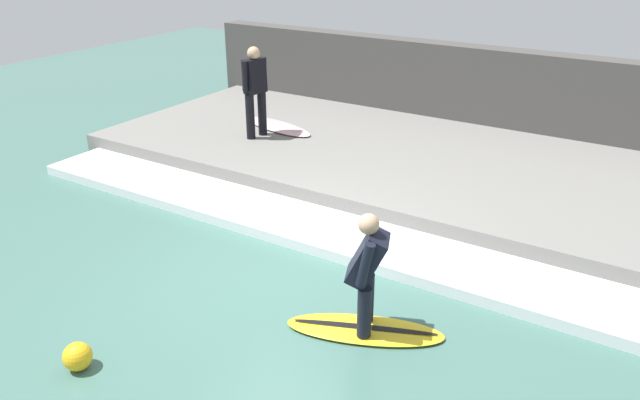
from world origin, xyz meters
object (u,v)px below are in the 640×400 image
surfer_riding (367,267)px  surfer_waiting_near (255,87)px  surfboard_riding (365,329)px  surfboard_waiting_near (278,126)px  marker_buoy (78,356)px

surfer_riding → surfer_waiting_near: 5.68m
surfboard_riding → surfboard_waiting_near: 6.08m
surfboard_riding → surfer_waiting_near: 5.80m
surfboard_waiting_near → surfboard_riding: bearing=-136.1°
surfboard_waiting_near → marker_buoy: bearing=-161.4°
surfer_riding → surfboard_waiting_near: bearing=43.9°
surfer_waiting_near → surfboard_waiting_near: 1.08m
surfer_waiting_near → marker_buoy: (-5.73, -2.17, -1.12)m
surfer_waiting_near → marker_buoy: surfer_waiting_near is taller
surfboard_riding → surfer_riding: bearing=63.4°
marker_buoy → surfer_waiting_near: bearing=20.7°
surfer_waiting_near → surfboard_riding: bearing=-131.6°
surfer_waiting_near → surfboard_waiting_near: (0.62, -0.03, -0.88)m
surfer_riding → surfboard_waiting_near: surfer_riding is taller
surfboard_waiting_near → marker_buoy: 6.70m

